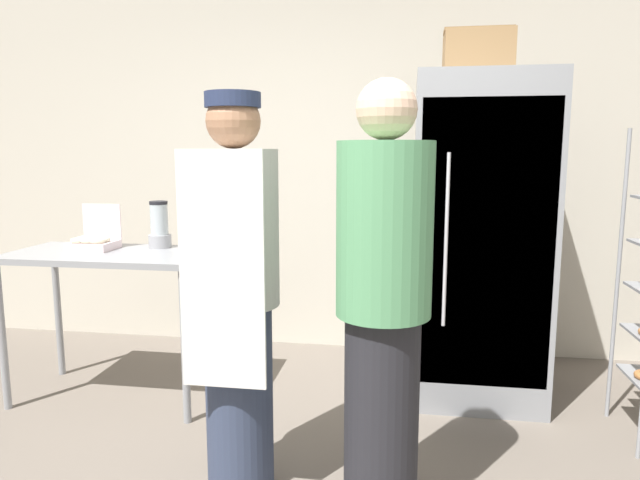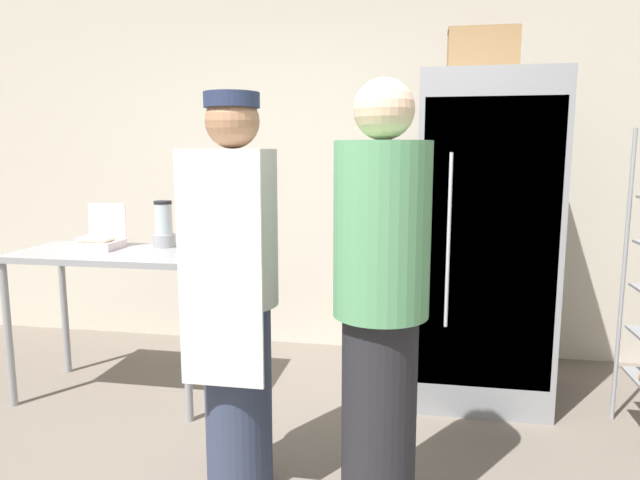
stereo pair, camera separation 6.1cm
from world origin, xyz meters
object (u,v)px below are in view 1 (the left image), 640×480
refrigerator (478,240)px  person_customer (383,303)px  cardboard_storage_box (477,54)px  person_baker (237,290)px  blender_pitcher (159,227)px  donut_box (93,241)px

refrigerator → person_customer: size_ratio=1.09×
cardboard_storage_box → person_customer: 1.87m
person_baker → blender_pitcher: bearing=128.9°
blender_pitcher → cardboard_storage_box: (1.90, 0.29, 1.03)m
refrigerator → person_customer: bearing=-111.4°
blender_pitcher → cardboard_storage_box: bearing=8.7°
refrigerator → blender_pitcher: size_ratio=6.68×
refrigerator → person_baker: refrigerator is taller
donut_box → person_customer: bearing=-28.3°
blender_pitcher → cardboard_storage_box: size_ratio=0.73×
blender_pitcher → person_customer: 1.81m
refrigerator → cardboard_storage_box: size_ratio=4.87×
donut_box → cardboard_storage_box: (2.27, 0.42, 1.11)m
refrigerator → donut_box: (-2.31, -0.33, -0.01)m
blender_pitcher → refrigerator: bearing=5.8°
donut_box → person_baker: (1.17, -0.86, -0.05)m
refrigerator → cardboard_storage_box: bearing=113.1°
blender_pitcher → person_customer: (1.43, -1.10, -0.13)m
cardboard_storage_box → person_baker: 2.05m
donut_box → person_customer: 2.05m
person_baker → person_customer: (0.63, -0.11, -0.00)m
person_customer → refrigerator: bearing=68.6°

